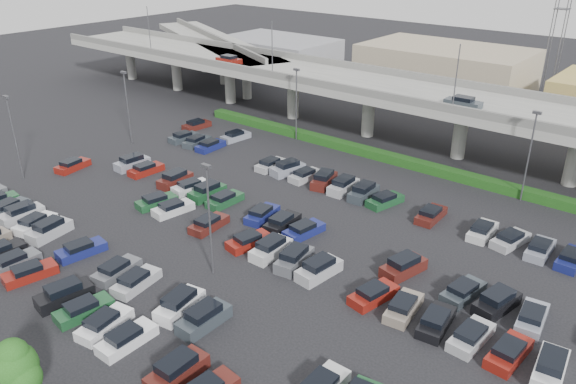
{
  "coord_description": "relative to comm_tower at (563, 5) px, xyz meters",
  "views": [
    {
      "loc": [
        31.46,
        -36.23,
        27.24
      ],
      "look_at": [
        -2.84,
        5.96,
        2.0
      ],
      "focal_mm": 35.0,
      "sensor_mm": 36.0,
      "label": 1
    }
  ],
  "objects": [
    {
      "name": "comm_tower",
      "position": [
        0.0,
        0.0,
        0.0
      ],
      "size": [
        2.4,
        2.4,
        30.0
      ],
      "color": "#4D4D52",
      "rests_on": "ground"
    },
    {
      "name": "parked_cars",
      "position": [
        -4.37,
        -77.77,
        -15.0
      ],
      "size": [
        63.09,
        41.61,
        1.67
      ],
      "color": "silver",
      "rests_on": "ground"
    },
    {
      "name": "light_poles",
      "position": [
        -8.12,
        -72.0,
        -9.37
      ],
      "size": [
        66.9,
        48.38,
        10.3
      ],
      "color": "#4D4D52",
      "rests_on": "ground"
    },
    {
      "name": "hedge",
      "position": [
        -4.0,
        -49.0,
        -15.06
      ],
      "size": [
        66.0,
        1.6,
        1.1
      ],
      "primitive_type": "cube",
      "color": "#163C11",
      "rests_on": "ground"
    },
    {
      "name": "ground",
      "position": [
        -4.0,
        -74.0,
        -15.61
      ],
      "size": [
        280.0,
        280.0,
        0.0
      ],
      "primitive_type": "plane",
      "color": "black"
    },
    {
      "name": "overpass",
      "position": [
        -4.22,
        -42.01,
        -8.64
      ],
      "size": [
        150.0,
        13.0,
        15.8
      ],
      "color": "gray",
      "rests_on": "ground"
    },
    {
      "name": "on_ramp",
      "position": [
        -56.1,
        -30.95,
        -8.76
      ],
      "size": [
        50.93,
        30.13,
        8.8
      ],
      "color": "gray",
      "rests_on": "ground"
    }
  ]
}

